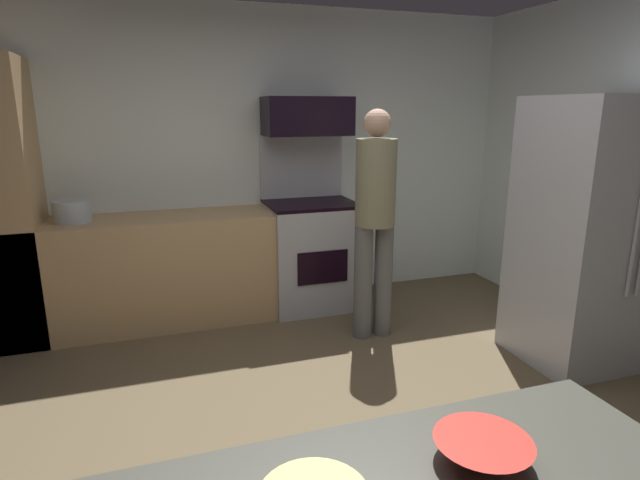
% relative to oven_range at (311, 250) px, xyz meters
% --- Properties ---
extents(ground_plane, '(5.20, 4.80, 0.02)m').
position_rel_oven_range_xyz_m(ground_plane, '(-0.51, -1.97, -0.52)').
color(ground_plane, brown).
extents(wall_back, '(5.20, 0.12, 2.60)m').
position_rel_oven_range_xyz_m(wall_back, '(-0.51, 0.37, 0.79)').
color(wall_back, silver).
rests_on(wall_back, ground).
extents(lower_cabinet_run, '(2.40, 0.60, 0.90)m').
position_rel_oven_range_xyz_m(lower_cabinet_run, '(-1.41, 0.01, -0.06)').
color(lower_cabinet_run, tan).
rests_on(lower_cabinet_run, ground).
extents(oven_range, '(0.76, 0.65, 1.51)m').
position_rel_oven_range_xyz_m(oven_range, '(0.00, 0.00, 0.00)').
color(oven_range, '#B3B4BB').
rests_on(oven_range, ground).
extents(microwave, '(0.74, 0.38, 0.32)m').
position_rel_oven_range_xyz_m(microwave, '(0.00, 0.09, 1.16)').
color(microwave, black).
rests_on(microwave, oven_range).
extents(refrigerator, '(0.84, 0.75, 1.82)m').
position_rel_oven_range_xyz_m(refrigerator, '(1.52, -1.57, 0.40)').
color(refrigerator, silver).
rests_on(refrigerator, ground).
extents(person_cook, '(0.31, 0.30, 1.74)m').
position_rel_oven_range_xyz_m(person_cook, '(0.26, -0.79, 0.46)').
color(person_cook, slate).
rests_on(person_cook, ground).
extents(mixing_bowl_small, '(0.24, 0.24, 0.06)m').
position_rel_oven_range_xyz_m(mixing_bowl_small, '(-0.59, -3.32, 0.41)').
color(mixing_bowl_small, red).
rests_on(mixing_bowl_small, counter_island).
extents(stock_pot, '(0.28, 0.28, 0.17)m').
position_rel_oven_range_xyz_m(stock_pot, '(-1.90, 0.01, 0.47)').
color(stock_pot, '#B0BEC4').
rests_on(stock_pot, lower_cabinet_run).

